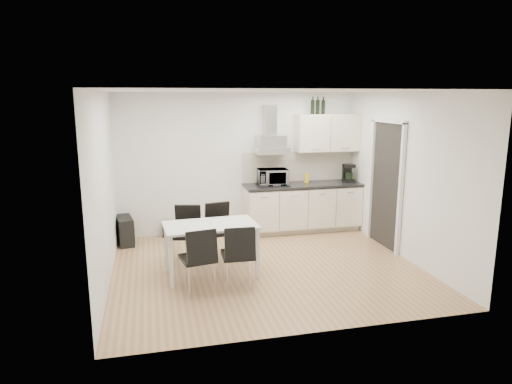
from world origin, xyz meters
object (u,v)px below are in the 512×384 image
chair_near_right (238,256)px  dining_table (210,230)px  kitchenette (304,188)px  chair_far_left (187,235)px  guitar_amp (125,231)px  floor_speaker (168,229)px  chair_near_left (198,259)px  chair_far_right (221,232)px

chair_near_right → dining_table: bearing=121.6°
kitchenette → chair_far_left: size_ratio=2.86×
kitchenette → chair_far_left: 2.67m
guitar_amp → floor_speaker: (0.74, 0.25, -0.10)m
dining_table → floor_speaker: dining_table is taller
floor_speaker → chair_near_right: bearing=-60.5°
guitar_amp → chair_near_left: bearing=-75.3°
kitchenette → floor_speaker: 2.65m
chair_far_left → guitar_amp: bearing=-37.2°
dining_table → floor_speaker: bearing=101.5°
chair_far_right → guitar_amp: bearing=-46.2°
chair_near_right → guitar_amp: chair_near_right is taller
chair_far_left → kitchenette: bearing=-138.2°
dining_table → chair_near_right: chair_near_right is taller
chair_far_left → dining_table: bearing=132.0°
kitchenette → chair_near_left: (-2.27, -2.34, -0.39)m
dining_table → chair_near_left: chair_near_left is taller
chair_near_right → guitar_amp: (-1.56, 2.24, -0.20)m
chair_far_left → chair_near_right: size_ratio=1.00×
chair_far_left → floor_speaker: size_ratio=3.08×
chair_near_right → chair_near_left: bearing=-176.5°
dining_table → kitchenette: bearing=38.3°
chair_near_right → floor_speaker: 2.64m
floor_speaker → kitchenette: bearing=7.6°
chair_far_left → chair_far_right: bearing=-160.4°
chair_near_right → floor_speaker: size_ratio=3.08×
chair_near_left → floor_speaker: size_ratio=3.08×
kitchenette → dining_table: kitchenette is taller
kitchenette → chair_near_right: kitchenette is taller
chair_far_left → floor_speaker: (-0.23, 1.43, -0.30)m
chair_far_right → chair_near_left: (-0.49, -1.14, 0.00)m
kitchenette → chair_near_right: (-1.73, -2.33, -0.39)m
dining_table → chair_far_right: (0.25, 0.61, -0.22)m
kitchenette → chair_near_left: size_ratio=2.86×
chair_far_left → guitar_amp: (-0.97, 1.18, -0.20)m
guitar_amp → floor_speaker: bearing=8.9°
chair_near_right → chair_far_left: bearing=121.2°
chair_near_left → kitchenette: bearing=35.3°
chair_far_right → guitar_amp: 1.90m
chair_near_right → guitar_amp: bearing=127.0°
floor_speaker → chair_far_right: bearing=-49.2°
kitchenette → guitar_amp: size_ratio=4.16×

